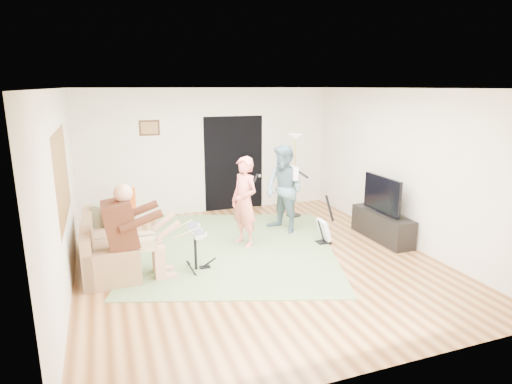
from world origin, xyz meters
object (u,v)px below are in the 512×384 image
at_px(guitarist, 284,189).
at_px(torchiere_lamp, 295,161).
at_px(singer, 244,202).
at_px(television, 382,194).
at_px(tv_cabinet, 382,226).
at_px(dining_chair, 125,220).
at_px(sofa, 105,250).
at_px(drum_kit, 196,252).
at_px(guitar_spare, 324,230).

distance_m(guitarist, torchiere_lamp, 1.10).
distance_m(singer, television, 2.48).
relative_size(singer, television, 1.59).
bearing_deg(tv_cabinet, singer, 167.05).
height_order(guitarist, television, guitarist).
xyz_separation_m(singer, dining_chair, (-1.95, 1.20, -0.47)).
relative_size(guitarist, dining_chair, 1.88).
bearing_deg(sofa, drum_kit, -26.86).
xyz_separation_m(dining_chair, television, (4.36, -1.77, 0.53)).
xyz_separation_m(torchiere_lamp, dining_chair, (-3.49, -0.07, -0.89)).
height_order(drum_kit, guitar_spare, guitar_spare).
bearing_deg(tv_cabinet, guitar_spare, 171.89).
relative_size(guitarist, torchiere_lamp, 0.95).
distance_m(singer, dining_chair, 2.34).
xyz_separation_m(sofa, tv_cabinet, (4.78, -0.46, -0.00)).
height_order(dining_chair, tv_cabinet, dining_chair).
relative_size(dining_chair, television, 0.90).
height_order(drum_kit, dining_chair, dining_chair).
bearing_deg(tv_cabinet, sofa, 174.52).
relative_size(sofa, drum_kit, 2.74).
bearing_deg(sofa, guitar_spare, -4.68).
distance_m(drum_kit, television, 3.50).
bearing_deg(guitarist, drum_kit, -80.25).
bearing_deg(drum_kit, television, 3.17).
xyz_separation_m(singer, television, (2.41, -0.57, 0.06)).
relative_size(guitar_spare, dining_chair, 1.00).
height_order(guitar_spare, television, television).
xyz_separation_m(tv_cabinet, television, (-0.05, -0.00, 0.60)).
relative_size(guitar_spare, torchiere_lamp, 0.50).
bearing_deg(sofa, tv_cabinet, -5.48).
xyz_separation_m(sofa, guitar_spare, (3.68, -0.30, 0.00)).
bearing_deg(singer, guitarist, 93.76).
bearing_deg(torchiere_lamp, guitarist, -126.00).
bearing_deg(sofa, guitarist, 9.49).
relative_size(singer, torchiere_lamp, 0.89).
bearing_deg(television, tv_cabinet, 0.00).
xyz_separation_m(singer, guitar_spare, (1.35, -0.41, -0.53)).
bearing_deg(tv_cabinet, dining_chair, 158.14).
bearing_deg(dining_chair, tv_cabinet, -5.26).
relative_size(drum_kit, torchiere_lamp, 0.39).
xyz_separation_m(guitarist, guitar_spare, (0.42, -0.85, -0.58)).
height_order(sofa, drum_kit, sofa).
bearing_deg(singer, torchiere_lamp, 108.23).
xyz_separation_m(drum_kit, dining_chair, (-0.91, 1.96, 0.02)).
distance_m(singer, torchiere_lamp, 2.04).
bearing_deg(sofa, television, -5.53).
height_order(guitarist, dining_chair, guitarist).
height_order(drum_kit, tv_cabinet, drum_kit).
height_order(guitar_spare, tv_cabinet, guitar_spare).
height_order(singer, torchiere_lamp, torchiere_lamp).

